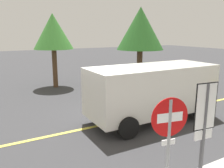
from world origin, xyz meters
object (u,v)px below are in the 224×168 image
tree_centre_verge (53,32)px  stop_sign (169,135)px  white_van (152,89)px  speed_limit_sign (205,119)px  tree_left_verge (140,29)px

tree_centre_verge → stop_sign: bearing=-96.0°
stop_sign → white_van: (2.89, 4.08, -0.33)m
white_van → tree_centre_verge: 8.14m
speed_limit_sign → tree_centre_verge: tree_centre_verge is taller
tree_left_verge → tree_centre_verge: size_ratio=1.12×
stop_sign → tree_left_verge: 12.72m
white_van → speed_limit_sign: bearing=-115.4°
tree_left_verge → white_van: bearing=-122.2°
white_van → tree_left_verge: bearing=57.8°
speed_limit_sign → white_van: speed_limit_sign is taller
stop_sign → speed_limit_sign: speed_limit_sign is taller
speed_limit_sign → tree_centre_verge: (0.29, 11.76, 1.72)m
speed_limit_sign → tree_centre_verge: 11.89m
stop_sign → tree_left_verge: bearing=56.5°
tree_left_verge → tree_centre_verge: 5.83m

